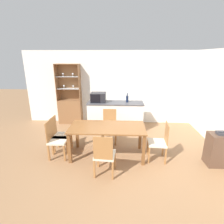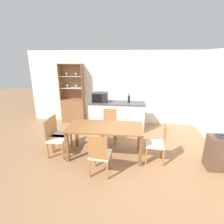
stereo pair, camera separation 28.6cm
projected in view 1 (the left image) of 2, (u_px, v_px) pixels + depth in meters
ground_plane at (119, 161)px, 4.10m from camera, size 18.00×18.00×0.00m
wall_back at (121, 88)px, 6.21m from camera, size 6.80×0.06×2.55m
kitchen_counter at (115, 116)px, 5.79m from camera, size 1.81×0.58×0.93m
display_cabinet at (70, 107)px, 6.33m from camera, size 0.83×0.32×2.11m
dining_table at (107, 131)px, 4.17m from camera, size 1.79×0.86×0.76m
dining_chair_head_far at (109, 126)px, 4.95m from camera, size 0.42×0.42×0.93m
dining_chair_side_left_far at (60, 135)px, 4.41m from camera, size 0.42×0.42×0.93m
dining_chair_side_right_near at (159, 142)px, 4.05m from camera, size 0.44×0.44×0.93m
dining_chair_head_near at (104, 155)px, 3.52m from camera, size 0.44×0.44×0.93m
dining_chair_side_left_near at (56, 140)px, 4.16m from camera, size 0.42×0.42×0.93m
microwave at (98, 97)px, 5.66m from camera, size 0.48×0.38×0.30m
wine_bottle at (127, 99)px, 5.64m from camera, size 0.08×0.08×0.30m
side_cabinet at (221, 150)px, 3.88m from camera, size 0.59×0.37×0.75m
telephone at (222, 133)px, 3.75m from camera, size 0.19×0.17×0.09m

